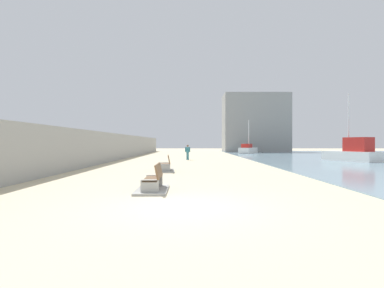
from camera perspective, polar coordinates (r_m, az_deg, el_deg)
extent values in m
plane|color=beige|center=(25.77, -0.25, -3.60)|extent=(120.00, 120.00, 0.00)
cube|color=#9E9E99|center=(26.84, -16.47, -0.64)|extent=(0.80, 64.00, 2.63)
cube|color=#9E9E99|center=(9.68, -8.23, -8.56)|extent=(0.60, 0.21, 0.50)
cube|color=#9E9E99|center=(11.06, -7.32, -7.46)|extent=(0.60, 0.21, 0.50)
cube|color=brown|center=(10.34, -7.74, -6.86)|extent=(0.54, 1.61, 0.06)
cube|color=brown|center=(10.29, -6.47, -5.33)|extent=(0.20, 1.60, 0.50)
cube|color=#9E9E99|center=(10.40, -7.74, -9.10)|extent=(1.15, 2.12, 0.08)
cube|color=#9E9E99|center=(16.55, -5.21, -4.89)|extent=(0.62, 0.25, 0.50)
cube|color=#9E9E99|center=(17.95, -5.17, -4.49)|extent=(0.62, 0.25, 0.50)
cube|color=brown|center=(17.23, -5.19, -4.01)|extent=(0.64, 1.64, 0.06)
cube|color=brown|center=(17.21, -4.43, -3.08)|extent=(0.30, 1.61, 0.50)
cube|color=#9E9E99|center=(17.27, -5.19, -5.37)|extent=(1.28, 2.19, 0.08)
cylinder|color=teal|center=(28.58, -0.78, -2.46)|extent=(0.12, 0.12, 0.75)
cylinder|color=teal|center=(28.56, -0.52, -2.46)|extent=(0.12, 0.12, 0.75)
cube|color=teal|center=(28.55, -0.65, -1.17)|extent=(0.34, 0.22, 0.53)
sphere|color=brown|center=(28.54, -0.65, -0.37)|extent=(0.20, 0.20, 0.20)
cylinder|color=teal|center=(28.58, -1.09, -1.12)|extent=(0.09, 0.09, 0.48)
cylinder|color=teal|center=(28.52, -0.21, -1.12)|extent=(0.09, 0.09, 0.48)
cube|color=white|center=(46.34, 11.47, -1.28)|extent=(3.73, 4.72, 0.90)
cube|color=red|center=(45.69, 11.19, -0.35)|extent=(2.02, 2.30, 0.62)
cylinder|color=silver|center=(46.56, 11.56, 2.03)|extent=(0.12, 0.12, 4.47)
cube|color=white|center=(30.33, 29.55, -2.13)|extent=(3.86, 5.25, 0.89)
cube|color=red|center=(29.88, 30.67, -0.07)|extent=(2.18, 2.53, 1.30)
cylinder|color=silver|center=(30.51, 29.19, 3.88)|extent=(0.12, 0.12, 5.48)
cube|color=gray|center=(55.15, 12.80, 4.09)|extent=(12.00, 6.00, 10.84)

